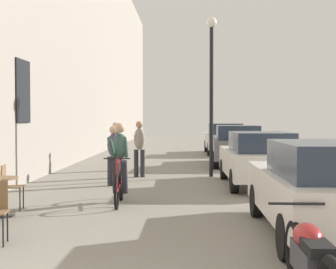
{
  "coord_description": "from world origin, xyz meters",
  "views": [
    {
      "loc": [
        1.15,
        -3.22,
        1.8
      ],
      "look_at": [
        0.56,
        15.05,
        1.19
      ],
      "focal_mm": 51.52,
      "sensor_mm": 36.0,
      "label": 1
    }
  ],
  "objects": [
    {
      "name": "parked_car_third",
      "position": [
        3.18,
        15.29,
        0.8
      ],
      "size": [
        1.96,
        4.39,
        1.54
      ],
      "color": "#595960",
      "rests_on": "ground_plane"
    },
    {
      "name": "building_facade_left",
      "position": [
        -3.45,
        14.0,
        5.84
      ],
      "size": [
        0.54,
        68.0,
        11.68
      ],
      "color": "gray",
      "rests_on": "ground_plane"
    },
    {
      "name": "street_lamp",
      "position": [
        2.01,
        11.65,
        3.11
      ],
      "size": [
        0.32,
        0.32,
        4.9
      ],
      "color": "black",
      "rests_on": "ground_plane"
    },
    {
      "name": "parked_car_second",
      "position": [
        3.13,
        9.61,
        0.75
      ],
      "size": [
        1.75,
        4.09,
        1.45
      ],
      "color": "beige",
      "rests_on": "ground_plane"
    },
    {
      "name": "pedestrian_far",
      "position": [
        -1.18,
        13.25,
        0.94
      ],
      "size": [
        0.36,
        0.27,
        1.68
      ],
      "color": "#26262D",
      "rests_on": "ground_plane"
    },
    {
      "name": "cyclist_on_bicycle",
      "position": [
        -0.2,
        6.9,
        0.81
      ],
      "size": [
        0.52,
        1.76,
        1.74
      ],
      "color": "black",
      "rests_on": "ground_plane"
    },
    {
      "name": "parked_car_nearest",
      "position": [
        3.25,
        4.1,
        0.76
      ],
      "size": [
        1.77,
        4.11,
        1.46
      ],
      "color": "beige",
      "rests_on": "ground_plane"
    },
    {
      "name": "pedestrian_near",
      "position": [
        -0.72,
        9.57,
        0.9
      ],
      "size": [
        0.36,
        0.27,
        1.6
      ],
      "color": "#26262D",
      "rests_on": "ground_plane"
    },
    {
      "name": "parked_motorcycle",
      "position": [
        2.4,
        1.5,
        0.4
      ],
      "size": [
        0.62,
        2.15,
        0.92
      ],
      "color": "black",
      "rests_on": "ground_plane"
    },
    {
      "name": "cafe_table_far",
      "position": [
        -2.19,
        5.43,
        0.52
      ],
      "size": [
        0.64,
        0.64,
        0.72
      ],
      "color": "black",
      "rests_on": "ground_plane"
    },
    {
      "name": "parked_car_fourth",
      "position": [
        3.21,
        21.26,
        0.8
      ],
      "size": [
        1.86,
        4.37,
        1.55
      ],
      "color": "#B7B7BC",
      "rests_on": "ground_plane"
    },
    {
      "name": "cafe_chair_far_toward_street",
      "position": [
        -2.27,
        6.07,
        0.52
      ],
      "size": [
        0.43,
        0.43,
        0.89
      ],
      "color": "black",
      "rests_on": "ground_plane"
    },
    {
      "name": "pedestrian_mid",
      "position": [
        -0.21,
        11.5,
        0.97
      ],
      "size": [
        0.37,
        0.28,
        1.72
      ],
      "color": "#26262D",
      "rests_on": "ground_plane"
    }
  ]
}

